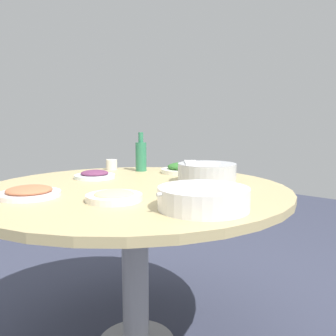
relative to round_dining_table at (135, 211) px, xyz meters
The scene contains 10 objects.
round_dining_table is the anchor object (origin of this frame).
rice_bowl 0.39m from the round_dining_table, 120.39° to the right, with size 0.28×0.28×0.10m.
soup_bowl 0.50m from the round_dining_table, 164.80° to the left, with size 0.30×0.31×0.07m.
dish_tofu_braise 0.45m from the round_dining_table, 69.93° to the left, with size 0.23×0.23×0.04m.
dish_eggplant 0.35m from the round_dining_table, ahead, with size 0.21×0.21×0.04m.
dish_greens 0.50m from the round_dining_table, 77.93° to the right, with size 0.25×0.25×0.06m.
dish_noodles 0.31m from the round_dining_table, 121.73° to the left, with size 0.20×0.20×0.04m.
green_bottle 0.54m from the round_dining_table, 48.11° to the right, with size 0.06×0.06×0.23m.
tea_cup_near 0.60m from the round_dining_table, 29.97° to the right, with size 0.07×0.07×0.06m, color beige.
tea_cup_far 0.59m from the round_dining_table, 100.47° to the right, with size 0.08×0.08×0.07m, color white.
Camera 1 is at (-1.08, 1.02, 1.05)m, focal length 36.36 mm.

